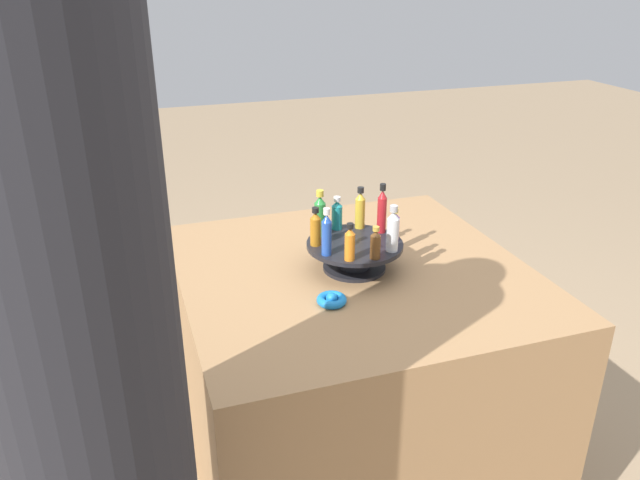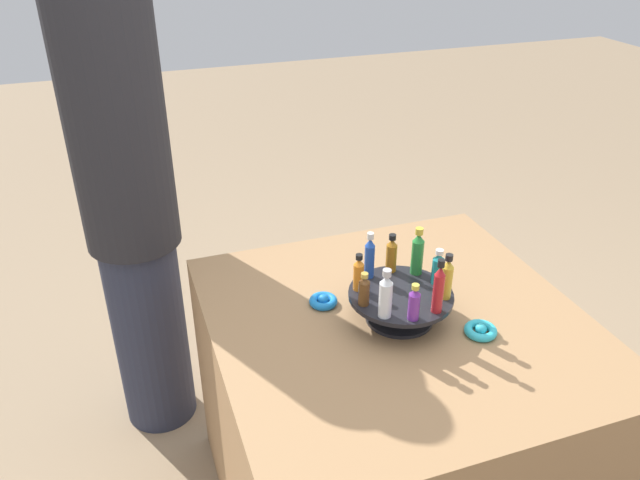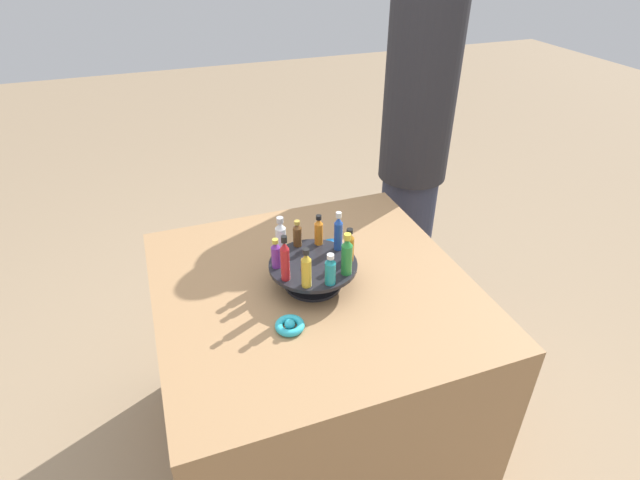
# 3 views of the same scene
# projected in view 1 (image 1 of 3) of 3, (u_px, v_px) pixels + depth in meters

# --- Properties ---
(ground_plane) EXTENTS (12.00, 12.00, 0.00)m
(ground_plane) POSITION_uv_depth(u_px,v_px,m) (349.00, 470.00, 2.10)
(ground_plane) COLOR #997F60
(party_table) EXTENTS (0.98, 0.98, 0.76)m
(party_table) POSITION_uv_depth(u_px,v_px,m) (351.00, 377.00, 1.94)
(party_table) COLOR #9E754C
(party_table) RESTS_ON ground_plane
(display_stand) EXTENTS (0.27, 0.27, 0.08)m
(display_stand) POSITION_uv_depth(u_px,v_px,m) (355.00, 252.00, 1.76)
(display_stand) COLOR black
(display_stand) RESTS_ON party_table
(bottle_red) EXTENTS (0.03, 0.03, 0.15)m
(bottle_red) POSITION_uv_depth(u_px,v_px,m) (382.00, 210.00, 1.79)
(bottle_red) COLOR #B21E23
(bottle_red) RESTS_ON display_stand
(bottle_gold) EXTENTS (0.03, 0.03, 0.13)m
(bottle_gold) POSITION_uv_depth(u_px,v_px,m) (360.00, 209.00, 1.83)
(bottle_gold) COLOR gold
(bottle_gold) RESTS_ON display_stand
(bottle_teal) EXTENTS (0.03, 0.03, 0.10)m
(bottle_teal) POSITION_uv_depth(u_px,v_px,m) (337.00, 214.00, 1.83)
(bottle_teal) COLOR teal
(bottle_teal) RESTS_ON display_stand
(bottle_green) EXTENTS (0.03, 0.03, 0.14)m
(bottle_green) POSITION_uv_depth(u_px,v_px,m) (320.00, 215.00, 1.77)
(bottle_green) COLOR #288438
(bottle_green) RESTS_ON display_stand
(bottle_amber) EXTENTS (0.03, 0.03, 0.11)m
(bottle_amber) POSITION_uv_depth(u_px,v_px,m) (315.00, 228.00, 1.72)
(bottle_amber) COLOR #AD6B19
(bottle_amber) RESTS_ON display_stand
(bottle_blue) EXTENTS (0.03, 0.03, 0.13)m
(bottle_blue) POSITION_uv_depth(u_px,v_px,m) (327.00, 234.00, 1.66)
(bottle_blue) COLOR #234CAD
(bottle_blue) RESTS_ON display_stand
(bottle_orange) EXTENTS (0.03, 0.03, 0.10)m
(bottle_orange) POSITION_uv_depth(u_px,v_px,m) (350.00, 243.00, 1.63)
(bottle_orange) COLOR orange
(bottle_orange) RESTS_ON display_stand
(bottle_brown) EXTENTS (0.03, 0.03, 0.09)m
(bottle_brown) POSITION_uv_depth(u_px,v_px,m) (375.00, 244.00, 1.64)
(bottle_brown) COLOR brown
(bottle_brown) RESTS_ON display_stand
(bottle_clear) EXTENTS (0.03, 0.03, 0.13)m
(bottle_clear) POSITION_uv_depth(u_px,v_px,m) (393.00, 230.00, 1.68)
(bottle_clear) COLOR silver
(bottle_clear) RESTS_ON display_stand
(bottle_purple) EXTENTS (0.03, 0.03, 0.10)m
(bottle_purple) POSITION_uv_depth(u_px,v_px,m) (394.00, 226.00, 1.75)
(bottle_purple) COLOR #702D93
(bottle_purple) RESTS_ON display_stand
(ribbon_bow_teal) EXTENTS (0.08, 0.08, 0.03)m
(ribbon_bow_teal) POSITION_uv_depth(u_px,v_px,m) (373.00, 237.00, 1.96)
(ribbon_bow_teal) COLOR #2DB7CC
(ribbon_bow_teal) RESTS_ON party_table
(ribbon_bow_blue) EXTENTS (0.08, 0.08, 0.03)m
(ribbon_bow_blue) POSITION_uv_depth(u_px,v_px,m) (332.00, 300.00, 1.60)
(ribbon_bow_blue) COLOR blue
(ribbon_bow_blue) RESTS_ON party_table
(person_figure) EXTENTS (0.30, 0.30, 1.77)m
(person_figure) POSITION_uv_depth(u_px,v_px,m) (94.00, 422.00, 0.99)
(person_figure) COLOR #282D42
(person_figure) RESTS_ON ground_plane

